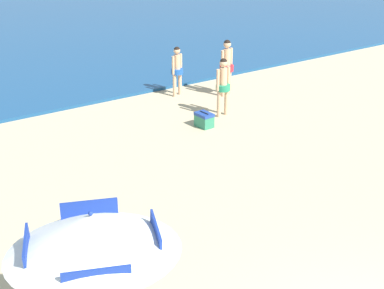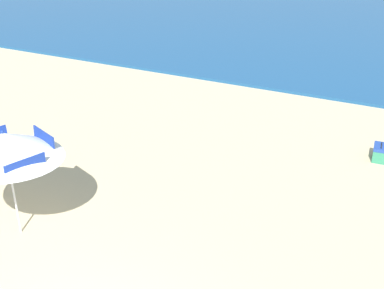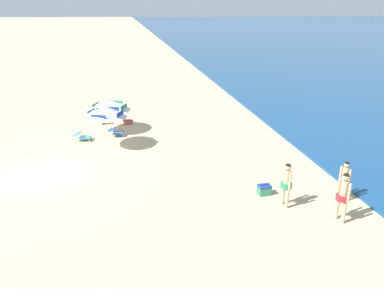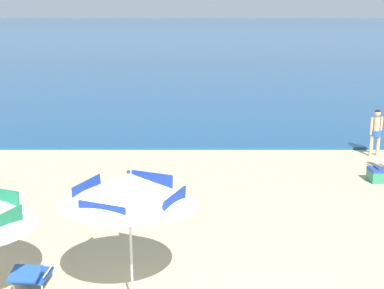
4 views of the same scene
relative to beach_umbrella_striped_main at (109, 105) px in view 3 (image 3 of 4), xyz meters
name	(u,v)px [view 3 (image 3 of 4)]	position (x,y,z in m)	size (l,w,h in m)	color
ground_plane	(44,176)	(5.68, -2.73, -1.64)	(800.00, 800.00, 0.00)	tan
beach_umbrella_striped_main	(109,105)	(0.00, 0.00, 0.00)	(3.41, 3.40, 2.01)	silver
beach_umbrella_striped_second	(105,111)	(2.74, -0.07, 0.34)	(2.65, 2.67, 2.32)	silver
lounge_chair_under_umbrella	(126,120)	(-1.41, 0.86, -1.36)	(0.66, 0.94, 0.50)	red
lounge_chair_beside_umbrella	(103,120)	(-1.66, -0.56, -1.36)	(0.76, 0.98, 0.51)	white
lounge_chair_facing_sea	(116,132)	(0.94, 0.31, -1.36)	(0.62, 0.88, 0.49)	#1E4799
lounge_chair_spare_folded	(82,136)	(1.35, -1.52, -1.37)	(0.66, 0.95, 0.52)	teal
person_standing_near_shore	(345,178)	(9.89, 8.84, -0.72)	(0.45, 0.39, 1.58)	#D8A87F
person_standing_beside	(287,182)	(9.92, 6.53, -0.66)	(0.50, 0.42, 1.70)	#D8A87F
person_wading_in	(343,194)	(11.18, 7.96, -0.60)	(0.52, 0.44, 1.80)	#D8A87F
cooler_box	(264,190)	(8.96, 6.11, -1.44)	(0.38, 0.52, 0.43)	#2D7F5B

